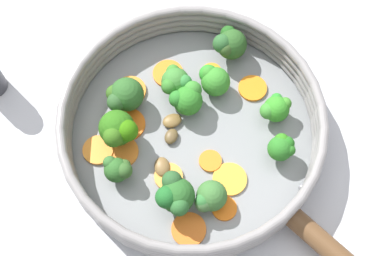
{
  "coord_description": "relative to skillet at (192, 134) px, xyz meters",
  "views": [
    {
      "loc": [
        -0.08,
        0.27,
        0.66
      ],
      "look_at": [
        0.0,
        0.0,
        0.03
      ],
      "focal_mm": 50.0,
      "sensor_mm": 36.0,
      "label": 1
    }
  ],
  "objects": [
    {
      "name": "broccoli_floret_8",
      "position": [
        -0.01,
        -0.13,
        0.04
      ],
      "size": [
        0.05,
        0.05,
        0.05
      ],
      "color": "#76A758",
      "rests_on": "skillet"
    },
    {
      "name": "carrot_slice_4",
      "position": [
        -0.07,
        0.09,
        0.01
      ],
      "size": [
        0.04,
        0.04,
        0.0
      ],
      "primitive_type": "cylinder",
      "rotation": [
        0.0,
        0.0,
        5.49
      ],
      "color": "orange",
      "rests_on": "skillet"
    },
    {
      "name": "carrot_slice_9",
      "position": [
        0.09,
        0.01,
        0.01
      ],
      "size": [
        0.06,
        0.06,
        0.0
      ],
      "primitive_type": "cylinder",
      "rotation": [
        0.0,
        0.0,
        4.12
      ],
      "color": "orange",
      "rests_on": "skillet"
    },
    {
      "name": "mushroom_piece_0",
      "position": [
        0.03,
        -0.01,
        0.01
      ],
      "size": [
        0.03,
        0.03,
        0.01
      ],
      "primitive_type": "ellipsoid",
      "rotation": [
        0.0,
        0.0,
        0.68
      ],
      "color": "brown",
      "rests_on": "skillet"
    },
    {
      "name": "skillet_rivet_right",
      "position": [
        -0.16,
        0.03,
        0.01
      ],
      "size": [
        0.01,
        0.01,
        0.01
      ],
      "primitive_type": "sphere",
      "color": "gray",
      "rests_on": "skillet"
    },
    {
      "name": "carrot_slice_5",
      "position": [
        -0.03,
        0.13,
        0.01
      ],
      "size": [
        0.06,
        0.06,
        0.0
      ],
      "primitive_type": "cylinder",
      "rotation": [
        0.0,
        0.0,
        5.56
      ],
      "color": "orange",
      "rests_on": "skillet"
    },
    {
      "name": "carrot_slice_1",
      "position": [
        0.06,
        -0.08,
        0.01
      ],
      "size": [
        0.06,
        0.06,
        0.0
      ],
      "primitive_type": "cylinder",
      "rotation": [
        0.0,
        0.0,
        2.46
      ],
      "color": "orange",
      "rests_on": "skillet"
    },
    {
      "name": "skillet_rivet_left",
      "position": [
        -0.12,
        0.11,
        0.01
      ],
      "size": [
        0.01,
        0.01,
        0.01
      ],
      "primitive_type": "sphere",
      "color": "gray",
      "rests_on": "skillet"
    },
    {
      "name": "broccoli_floret_9",
      "position": [
        0.1,
        -0.01,
        0.03
      ],
      "size": [
        0.05,
        0.05,
        0.05
      ],
      "color": "#6DA65E",
      "rests_on": "skillet"
    },
    {
      "name": "mushroom_piece_2",
      "position": [
        0.02,
        0.02,
        0.01
      ],
      "size": [
        0.02,
        0.02,
        0.01
      ],
      "primitive_type": "ellipsoid",
      "rotation": [
        0.0,
        0.0,
        4.62
      ],
      "color": "brown",
      "rests_on": "skillet"
    },
    {
      "name": "carrot_slice_0",
      "position": [
        0.1,
        -0.03,
        0.01
      ],
      "size": [
        0.06,
        0.06,
        0.0
      ],
      "primitive_type": "cylinder",
      "rotation": [
        0.0,
        0.0,
        3.7
      ],
      "color": "orange",
      "rests_on": "skillet"
    },
    {
      "name": "broccoli_floret_0",
      "position": [
        -0.01,
        0.1,
        0.04
      ],
      "size": [
        0.05,
        0.05,
        0.05
      ],
      "color": "#5F8F4E",
      "rests_on": "skillet"
    },
    {
      "name": "carrot_slice_7",
      "position": [
        0.01,
        0.07,
        0.01
      ],
      "size": [
        0.05,
        0.05,
        0.01
      ],
      "primitive_type": "cylinder",
      "rotation": [
        0.0,
        0.0,
        5.4
      ],
      "color": "orange",
      "rests_on": "skillet"
    },
    {
      "name": "broccoli_floret_10",
      "position": [
        0.02,
        -0.03,
        0.03
      ],
      "size": [
        0.04,
        0.05,
        0.05
      ],
      "color": "#7FB164",
      "rests_on": "skillet"
    },
    {
      "name": "broccoli_floret_1",
      "position": [
        0.09,
        0.04,
        0.04
      ],
      "size": [
        0.05,
        0.05,
        0.06
      ],
      "color": "#5F8A49",
      "rests_on": "skillet"
    },
    {
      "name": "carrot_slice_3",
      "position": [
        0.11,
        0.06,
        0.01
      ],
      "size": [
        0.05,
        0.05,
        0.01
      ],
      "primitive_type": "cylinder",
      "rotation": [
        0.0,
        0.0,
        5.01
      ],
      "color": "orange",
      "rests_on": "skillet"
    },
    {
      "name": "broccoli_floret_5",
      "position": [
        -0.1,
        -0.06,
        0.03
      ],
      "size": [
        0.04,
        0.04,
        0.04
      ],
      "color": "#739C4F",
      "rests_on": "skillet"
    },
    {
      "name": "broccoli_floret_2",
      "position": [
        0.04,
        -0.05,
        0.03
      ],
      "size": [
        0.04,
        0.04,
        0.04
      ],
      "color": "#7E984D",
      "rests_on": "skillet"
    },
    {
      "name": "broccoli_floret_7",
      "position": [
        -0.01,
        -0.07,
        0.03
      ],
      "size": [
        0.04,
        0.04,
        0.04
      ],
      "color": "#608B53",
      "rests_on": "skillet"
    },
    {
      "name": "carrot_slice_11",
      "position": [
        -0.07,
        0.05,
        0.01
      ],
      "size": [
        0.06,
        0.06,
        0.0
      ],
      "primitive_type": "cylinder",
      "rotation": [
        0.0,
        0.0,
        2.58
      ],
      "color": "gold",
      "rests_on": "skillet"
    },
    {
      "name": "broccoli_floret_3",
      "position": [
        0.07,
        0.08,
        0.03
      ],
      "size": [
        0.04,
        0.03,
        0.04
      ],
      "color": "#628C51",
      "rests_on": "skillet"
    },
    {
      "name": "broccoli_floret_4",
      "position": [
        -0.12,
        -0.0,
        0.03
      ],
      "size": [
        0.04,
        0.04,
        0.04
      ],
      "color": "#74A25F",
      "rests_on": "skillet"
    },
    {
      "name": "skillet_rim_wall",
      "position": [
        0.0,
        0.0,
        0.03
      ],
      "size": [
        0.34,
        0.34,
        0.05
      ],
      "color": "gray",
      "rests_on": "skillet"
    },
    {
      "name": "ground_plane",
      "position": [
        0.0,
        0.0,
        -0.01
      ],
      "size": [
        4.0,
        4.0,
        0.0
      ],
      "primitive_type": "plane",
      "color": "#B7B7BF"
    },
    {
      "name": "carrot_slice_10",
      "position": [
        -0.0,
        -0.1,
        0.01
      ],
      "size": [
        0.04,
        0.04,
        0.0
      ],
      "primitive_type": "cylinder",
      "rotation": [
        0.0,
        0.0,
        0.38
      ],
      "color": "orange",
      "rests_on": "skillet"
    },
    {
      "name": "carrot_slice_2",
      "position": [
        -0.03,
        0.03,
        0.01
      ],
      "size": [
        0.03,
        0.03,
        0.0
      ],
      "primitive_type": "cylinder",
      "rotation": [
        0.0,
        0.0,
        3.19
      ],
      "color": "orange",
      "rests_on": "skillet"
    },
    {
      "name": "broccoli_floret_6",
      "position": [
        -0.05,
        0.09,
        0.03
      ],
      "size": [
        0.04,
        0.04,
        0.04
      ],
      "color": "#6FA15A",
      "rests_on": "skillet"
    },
    {
      "name": "carrot_slice_8",
      "position": [
        -0.06,
        -0.09,
        0.01
      ],
      "size": [
        0.05,
        0.05,
        0.0
      ],
      "primitive_type": "cylinder",
      "rotation": [
        0.0,
        0.0,
        2.12
      ],
      "color": "orange",
      "rests_on": "skillet"
    },
    {
      "name": "skillet",
      "position": [
        0.0,
        0.0,
        0.0
      ],
      "size": [
        0.33,
        0.33,
        0.01
      ],
      "primitive_type": "cylinder",
      "color": "gray",
      "rests_on": "ground_plane"
    },
    {
      "name": "carrot_slice_6",
      "position": [
        0.08,
        0.05,
        0.01
      ],
      "size": [
        0.06,
        0.06,
        0.0
      ],
      "primitive_type": "cylinder",
      "rotation": [
        0.0,
        0.0,
        1.25
      ],
      "color": "orange",
      "rests_on": "skillet"
    },
    {
      "name": "mushroom_piece_1",
      "position": [
        0.02,
        0.06,
        0.01
      ],
      "size": [
        0.03,
        0.03,
        0.01
      ],
      "primitive_type": "ellipsoid",
      "rotation": [
        0.0,
        0.0,
        1.99
      ],
      "color": "brown",
      "rests_on": "skillet"
    }
  ]
}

